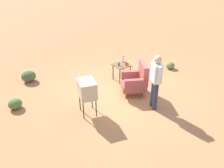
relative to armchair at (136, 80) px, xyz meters
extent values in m
plane|color=#C17A4C|center=(-0.20, -0.29, -0.50)|extent=(60.00, 60.00, 0.00)
cylinder|color=brown|center=(-0.40, -0.22, -0.39)|extent=(0.05, 0.05, 0.22)
cylinder|color=brown|center=(0.08, -0.45, -0.39)|extent=(0.05, 0.05, 0.22)
cylinder|color=brown|center=(-0.17, 0.26, -0.39)|extent=(0.05, 0.05, 0.22)
cylinder|color=brown|center=(0.31, 0.03, -0.39)|extent=(0.05, 0.05, 0.22)
cube|color=#9E4C47|center=(-0.04, -0.09, -0.18)|extent=(1.01, 1.01, 0.20)
cube|color=#9E4C47|center=(0.09, 0.20, 0.24)|extent=(0.75, 0.47, 0.64)
cube|color=#9E4C47|center=(-0.33, 0.05, 0.05)|extent=(0.42, 0.68, 0.26)
cube|color=#9E4C47|center=(0.24, -0.23, 0.05)|extent=(0.42, 0.68, 0.26)
cylinder|color=black|center=(-1.30, -0.07, -0.21)|extent=(0.04, 0.04, 0.58)
cylinder|color=black|center=(-0.85, -0.07, -0.21)|extent=(0.04, 0.04, 0.58)
cylinder|color=black|center=(-1.30, 0.38, -0.21)|extent=(0.04, 0.04, 0.58)
cylinder|color=black|center=(-0.85, 0.38, -0.21)|extent=(0.04, 0.04, 0.58)
cube|color=brown|center=(-1.07, 0.16, 0.10)|extent=(0.56, 0.56, 0.03)
cylinder|color=black|center=(0.42, -1.71, -0.22)|extent=(0.03, 0.03, 0.55)
cylinder|color=black|center=(-0.01, -1.62, -0.22)|extent=(0.03, 0.03, 0.55)
cylinder|color=black|center=(0.34, -2.06, -0.22)|extent=(0.03, 0.03, 0.55)
cylinder|color=black|center=(-0.09, -1.97, -0.22)|extent=(0.03, 0.03, 0.55)
cube|color=#BCB299|center=(0.16, -1.84, 0.29)|extent=(0.68, 0.56, 0.48)
cube|color=#383D3F|center=(0.21, -1.62, 0.29)|extent=(0.41, 0.10, 0.34)
cylinder|color=#2D3347|center=(0.84, -0.02, -0.07)|extent=(0.14, 0.14, 0.86)
cylinder|color=#2D3347|center=(1.02, -0.10, -0.07)|extent=(0.14, 0.14, 0.86)
cube|color=silver|center=(0.93, -0.06, 0.64)|extent=(0.42, 0.34, 0.56)
cylinder|color=silver|center=(0.71, 0.04, 0.67)|extent=(0.09, 0.09, 0.50)
cylinder|color=silver|center=(1.15, -0.15, 0.67)|extent=(0.09, 0.09, 0.50)
sphere|color=#DBAD84|center=(0.93, -0.06, 1.03)|extent=(0.22, 0.22, 0.22)
cylinder|color=red|center=(-0.93, 0.26, 0.18)|extent=(0.07, 0.07, 0.12)
cylinder|color=blue|center=(-1.05, 0.02, 0.18)|extent=(0.07, 0.07, 0.12)
cylinder|color=silver|center=(-1.28, 0.35, 0.21)|extent=(0.09, 0.09, 0.18)
sphere|color=yellow|center=(-1.28, 0.35, 0.35)|extent=(0.07, 0.07, 0.07)
sphere|color=#E04C66|center=(-1.32, 0.36, 0.35)|extent=(0.07, 0.07, 0.07)
sphere|color=orange|center=(-1.24, 0.34, 0.35)|extent=(0.07, 0.07, 0.07)
ellipsoid|color=olive|center=(-0.86, 2.44, -0.36)|extent=(0.36, 0.36, 0.28)
ellipsoid|color=#475B33|center=(-2.79, -2.77, -0.30)|extent=(0.51, 0.51, 0.40)
ellipsoid|color=#516B38|center=(-1.20, -3.56, -0.34)|extent=(0.40, 0.40, 0.31)
camera|label=1|loc=(5.01, -4.08, 3.25)|focal=35.70mm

